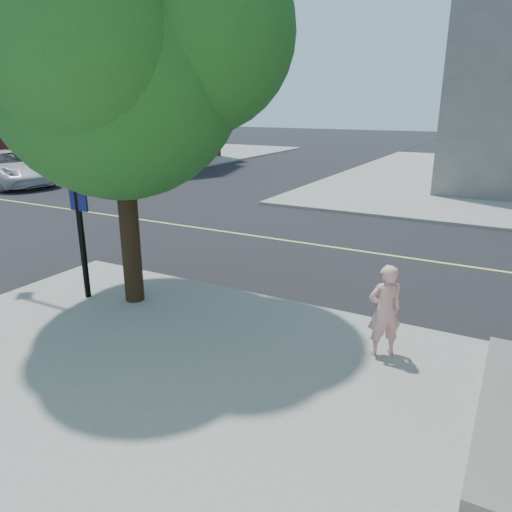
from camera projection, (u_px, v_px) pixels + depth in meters
The scene contains 9 objects.
ground at pixel (125, 271), 12.25m from camera, with size 140.00×140.00×0.00m, color black.
road_ew at pixel (221, 231), 16.01m from camera, with size 140.00×9.00×0.01m, color black.
sidewalk_nw at pixel (100, 153), 40.74m from camera, with size 26.00×25.00×0.12m, color gray.
church at pixel (84, 57), 34.30m from camera, with size 15.20×12.00×14.40m.
office_block at pixel (20, 43), 42.54m from camera, with size 12.00×14.08×18.00m.
man_on_phone at pixel (385, 310), 7.73m from camera, with size 0.56×0.37×1.54m, color #EDA8A5.
street_tree at pixel (120, 37), 8.59m from camera, with size 5.90×5.37×7.84m.
signal_pole at pixel (0, 124), 10.22m from camera, with size 3.81×0.43×4.30m.
car_a at pixel (7, 168), 24.75m from camera, with size 2.92×6.33×1.76m, color silver.
Camera 1 is at (8.47, -8.55, 4.05)m, focal length 33.96 mm.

